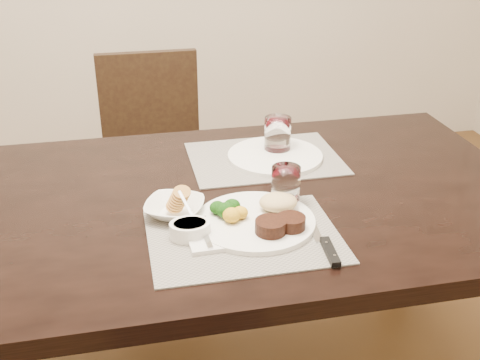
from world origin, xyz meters
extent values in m
cube|color=black|center=(0.00, 0.00, 0.72)|extent=(2.00, 1.00, 0.05)
cube|color=black|center=(0.92, 0.42, 0.35)|extent=(0.08, 0.08, 0.70)
cube|color=black|center=(0.00, 0.85, 0.43)|extent=(0.42, 0.42, 0.04)
cube|color=black|center=(-0.18, 0.67, 0.21)|extent=(0.04, 0.04, 0.41)
cube|color=black|center=(0.18, 0.67, 0.21)|extent=(0.04, 0.04, 0.41)
cube|color=black|center=(-0.18, 1.03, 0.21)|extent=(0.04, 0.04, 0.41)
cube|color=black|center=(0.18, 1.03, 0.21)|extent=(0.04, 0.04, 0.41)
cube|color=black|center=(0.00, 1.04, 0.68)|extent=(0.42, 0.04, 0.45)
cube|color=slate|center=(0.14, -0.23, 0.75)|extent=(0.46, 0.34, 0.00)
cube|color=slate|center=(0.30, 0.21, 0.75)|extent=(0.46, 0.34, 0.00)
cylinder|color=silver|center=(0.18, -0.17, 0.76)|extent=(0.30, 0.30, 0.01)
cylinder|color=black|center=(0.20, -0.24, 0.78)|extent=(0.08, 0.08, 0.03)
cylinder|color=black|center=(0.25, -0.23, 0.78)|extent=(0.07, 0.07, 0.03)
ellipsoid|color=tan|center=(0.25, -0.14, 0.79)|extent=(0.10, 0.08, 0.04)
ellipsoid|color=#18490E|center=(0.11, -0.15, 0.79)|extent=(0.05, 0.05, 0.04)
ellipsoid|color=orange|center=(0.12, -0.17, 0.79)|extent=(0.05, 0.05, 0.04)
cube|color=white|center=(0.04, -0.21, 0.76)|extent=(0.09, 0.16, 0.01)
cube|color=silver|center=(0.04, -0.23, 0.77)|extent=(0.02, 0.11, 0.00)
cube|color=silver|center=(0.05, -0.15, 0.77)|extent=(0.02, 0.04, 0.00)
cube|color=silver|center=(0.31, -0.22, 0.76)|extent=(0.03, 0.16, 0.00)
cube|color=black|center=(0.31, -0.35, 0.76)|extent=(0.03, 0.11, 0.01)
imported|color=silver|center=(-0.02, -0.09, 0.77)|extent=(0.19, 0.19, 0.04)
cylinder|color=#9E6131|center=(-0.02, -0.09, 0.80)|extent=(0.05, 0.05, 0.05)
cylinder|color=silver|center=(0.01, -0.20, 0.77)|extent=(0.10, 0.10, 0.04)
cylinder|color=#0D3C12|center=(0.01, -0.20, 0.79)|extent=(0.08, 0.08, 0.01)
cube|color=silver|center=(0.01, -0.14, 0.81)|extent=(0.01, 0.07, 0.05)
cylinder|color=silver|center=(0.28, -0.09, 0.81)|extent=(0.08, 0.08, 0.11)
cylinder|color=#320408|center=(0.28, -0.09, 0.77)|extent=(0.06, 0.06, 0.03)
cylinder|color=silver|center=(0.33, 0.21, 0.76)|extent=(0.29, 0.29, 0.01)
cylinder|color=silver|center=(0.35, 0.25, 0.81)|extent=(0.08, 0.08, 0.12)
cylinder|color=#320408|center=(0.35, 0.25, 0.77)|extent=(0.07, 0.07, 0.03)
camera|label=1|loc=(-0.14, -1.44, 1.52)|focal=45.00mm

